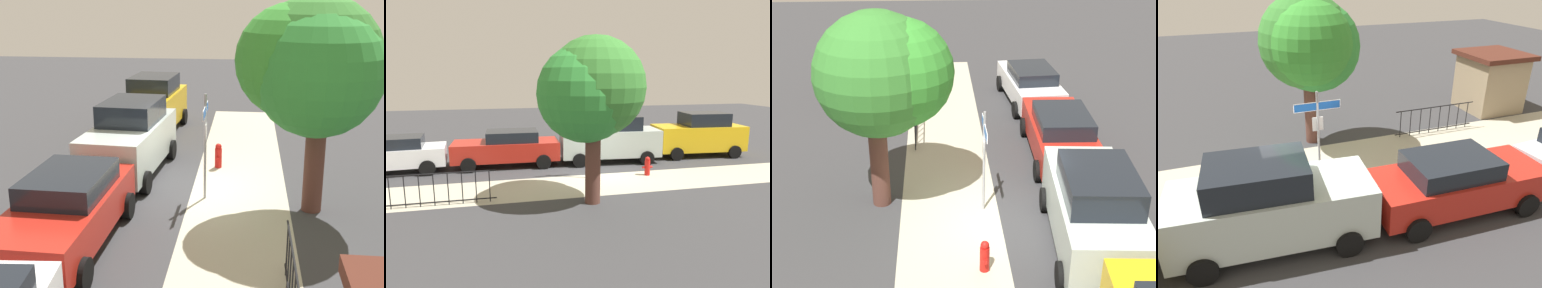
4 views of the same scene
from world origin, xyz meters
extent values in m
plane|color=#38383A|center=(0.00, 0.00, 0.00)|extent=(60.00, 60.00, 0.00)
cube|color=#B4AF99|center=(2.00, 1.30, 0.00)|extent=(24.00, 2.60, 0.00)
cylinder|color=#9EA0A5|center=(0.56, 0.40, 1.41)|extent=(0.07, 0.07, 2.82)
cube|color=#144799|center=(0.56, 0.40, 2.39)|extent=(1.34, 0.02, 0.22)
cube|color=white|center=(0.56, 0.40, 2.39)|extent=(1.37, 0.02, 0.25)
cube|color=silver|center=(0.56, 0.42, 1.84)|extent=(0.32, 0.02, 0.42)
cylinder|color=brown|center=(1.04, 3.14, 1.36)|extent=(0.49, 0.49, 2.73)
sphere|color=#308E37|center=(1.27, 3.04, 3.52)|extent=(3.05, 3.05, 3.05)
sphere|color=green|center=(0.58, 3.03, 3.72)|extent=(2.29, 2.29, 2.29)
sphere|color=green|center=(0.98, 2.48, 3.73)|extent=(2.72, 2.72, 2.72)
sphere|color=#367F30|center=(0.94, 3.02, 3.71)|extent=(3.13, 3.13, 3.13)
cube|color=#B7C4BE|center=(-1.20, -2.01, 0.93)|extent=(4.72, 2.14, 1.22)
cube|color=black|center=(-1.48, -1.99, 1.87)|extent=(2.32, 1.75, 0.65)
cylinder|color=black|center=(0.43, -1.23, 0.32)|extent=(0.65, 0.27, 0.64)
cylinder|color=black|center=(0.29, -3.03, 0.32)|extent=(0.65, 0.27, 0.64)
cylinder|color=black|center=(-2.69, -0.99, 0.32)|extent=(0.65, 0.27, 0.64)
cylinder|color=black|center=(-2.83, -2.79, 0.32)|extent=(0.65, 0.27, 0.64)
cube|color=red|center=(3.60, -2.29, 0.73)|extent=(4.72, 1.93, 0.81)
cube|color=black|center=(3.32, -2.28, 1.37)|extent=(2.29, 1.64, 0.48)
cylinder|color=black|center=(5.21, -1.43, 0.32)|extent=(0.65, 0.24, 0.64)
cylinder|color=black|center=(5.16, -3.23, 0.32)|extent=(0.65, 0.24, 0.64)
cylinder|color=black|center=(2.04, -1.35, 0.32)|extent=(0.65, 0.24, 0.64)
cylinder|color=black|center=(1.99, -3.14, 0.32)|extent=(0.65, 0.24, 0.64)
cube|color=white|center=(8.40, -2.14, 0.70)|extent=(4.58, 2.09, 0.77)
cube|color=black|center=(8.13, -2.16, 1.31)|extent=(2.25, 1.70, 0.46)
cylinder|color=black|center=(9.84, -1.15, 0.32)|extent=(0.66, 0.27, 0.64)
cylinder|color=black|center=(9.98, -2.89, 0.32)|extent=(0.66, 0.27, 0.64)
cylinder|color=black|center=(6.82, -1.39, 0.32)|extent=(0.66, 0.27, 0.64)
cylinder|color=black|center=(6.96, -3.13, 0.32)|extent=(0.66, 0.27, 0.64)
cylinder|color=black|center=(5.78, 2.30, 1.05)|extent=(3.41, 0.04, 0.04)
cylinder|color=black|center=(5.78, 2.30, 0.12)|extent=(3.41, 0.04, 0.04)
cylinder|color=black|center=(4.29, 2.30, 0.53)|extent=(0.03, 0.03, 1.05)
cylinder|color=black|center=(4.71, 2.30, 0.53)|extent=(0.03, 0.03, 1.05)
cylinder|color=black|center=(5.14, 2.30, 0.53)|extent=(0.03, 0.03, 1.05)
cylinder|color=black|center=(5.56, 2.30, 0.53)|extent=(0.03, 0.03, 1.05)
cylinder|color=black|center=(5.99, 2.30, 0.53)|extent=(0.03, 0.03, 1.05)
cylinder|color=black|center=(6.42, 2.30, 0.53)|extent=(0.03, 0.03, 1.05)
cylinder|color=black|center=(6.84, 2.30, 0.53)|extent=(0.03, 0.03, 1.05)
cylinder|color=black|center=(7.27, 2.30, 0.53)|extent=(0.03, 0.03, 1.05)
cube|color=#998466|center=(9.48, 3.80, 1.19)|extent=(2.24, 2.26, 2.38)
cube|color=#4C2319|center=(9.48, 3.80, 2.48)|extent=(2.60, 2.62, 0.20)
cylinder|color=red|center=(-2.00, 0.60, 0.31)|extent=(0.22, 0.22, 0.62)
sphere|color=red|center=(-2.00, 0.60, 0.68)|extent=(0.20, 0.20, 0.20)
cylinder|color=red|center=(-2.16, 0.60, 0.34)|extent=(0.10, 0.09, 0.09)
cylinder|color=red|center=(-1.84, 0.60, 0.34)|extent=(0.10, 0.09, 0.09)
camera|label=1|loc=(13.17, 1.47, 5.22)|focal=47.62mm
camera|label=2|loc=(3.98, 13.62, 4.10)|focal=32.98mm
camera|label=3|loc=(-11.80, 1.62, 7.87)|focal=50.73mm
camera|label=4|loc=(-1.90, -9.07, 5.97)|focal=34.17mm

